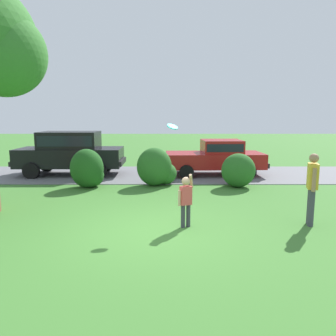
{
  "coord_description": "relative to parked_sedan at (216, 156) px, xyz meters",
  "views": [
    {
      "loc": [
        0.4,
        -7.23,
        2.63
      ],
      "look_at": [
        0.41,
        2.28,
        1.1
      ],
      "focal_mm": 35.23,
      "sensor_mm": 36.0,
      "label": 1
    }
  ],
  "objects": [
    {
      "name": "shrub_centre",
      "position": [
        0.45,
        -2.43,
        -0.28
      ],
      "size": [
        1.24,
        1.12,
        1.25
      ],
      "color": "#286023",
      "rests_on": "ground"
    },
    {
      "name": "frisbee",
      "position": [
        -2.02,
        -6.1,
        1.5
      ],
      "size": [
        0.3,
        0.27,
        0.2
      ],
      "color": "#1EB7B2"
    },
    {
      "name": "driveway_strip",
      "position": [
        -2.53,
        0.13,
        -0.84
      ],
      "size": [
        28.0,
        4.4,
        0.02
      ],
      "primitive_type": "cube",
      "color": "slate",
      "rests_on": "ground"
    },
    {
      "name": "ground_plane",
      "position": [
        -2.53,
        -7.16,
        -0.85
      ],
      "size": [
        80.0,
        80.0,
        0.0
      ],
      "primitive_type": "plane",
      "color": "#3D752D"
    },
    {
      "name": "parked_sedan",
      "position": [
        0.0,
        0.0,
        0.0
      ],
      "size": [
        4.46,
        2.21,
        1.56
      ],
      "color": "maroon",
      "rests_on": "ground"
    },
    {
      "name": "shrub_near_tree",
      "position": [
        -5.06,
        -2.51,
        -0.22
      ],
      "size": [
        1.21,
        1.12,
        1.42
      ],
      "color": "#1E511C",
      "rests_on": "ground"
    },
    {
      "name": "child_thrower",
      "position": [
        -1.71,
        -6.88,
        -0.13
      ],
      "size": [
        0.38,
        0.37,
        1.29
      ],
      "color": "#383842",
      "rests_on": "ground"
    },
    {
      "name": "shrub_centre_left",
      "position": [
        -2.54,
        -2.14,
        -0.21
      ],
      "size": [
        1.51,
        1.25,
        1.43
      ],
      "color": "#286023",
      "rests_on": "ground"
    },
    {
      "name": "parked_suv",
      "position": [
        -6.44,
        0.04,
        0.23
      ],
      "size": [
        4.72,
        2.14,
        1.92
      ],
      "color": "black",
      "rests_on": "ground"
    },
    {
      "name": "adult_onlooker",
      "position": [
        1.3,
        -6.72,
        0.13
      ],
      "size": [
        0.31,
        0.51,
        1.74
      ],
      "color": "#3F3F4C",
      "rests_on": "ground"
    }
  ]
}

